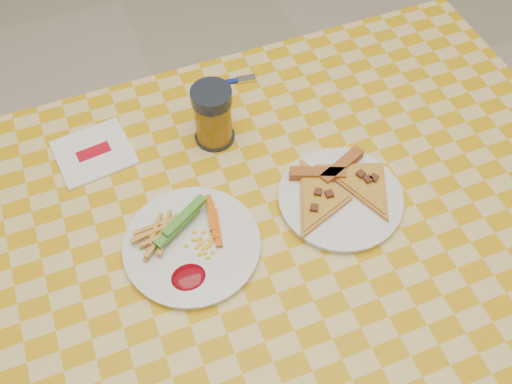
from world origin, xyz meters
The scene contains 9 objects.
ground centered at (0.00, 0.00, 0.00)m, with size 8.00×8.00×0.00m, color beige.
table centered at (0.00, 0.00, 0.68)m, with size 1.28×0.88×0.76m.
plate_left centered at (-0.16, 0.00, 0.76)m, with size 0.24×0.24×0.01m, color silver.
plate_right centered at (0.13, -0.01, 0.76)m, with size 0.23×0.23×0.01m, color silver.
fries_veggies centered at (-0.17, 0.01, 0.78)m, with size 0.18×0.17×0.04m.
pizza_slices centered at (0.13, 0.00, 0.78)m, with size 0.29×0.24×0.02m.
drink_glass centered at (-0.04, 0.22, 0.82)m, with size 0.08×0.08×0.13m.
napkin centered at (-0.27, 0.27, 0.76)m, with size 0.16×0.15×0.01m.
fork centered at (0.04, 0.36, 0.76)m, with size 0.13×0.03×0.01m.
Camera 1 is at (-0.23, -0.51, 1.64)m, focal length 40.00 mm.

